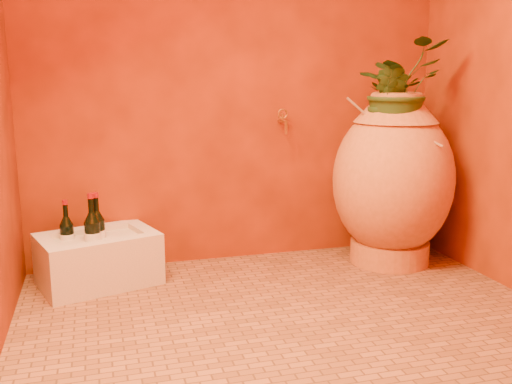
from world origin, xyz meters
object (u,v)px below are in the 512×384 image
object	(u,v)px
wine_bottle_a	(93,235)
wine_bottle_c	(98,233)
wall_tap	(283,120)
wine_bottle_b	(67,236)
stone_basin	(98,260)
amphora	(393,180)

from	to	relation	value
wine_bottle_a	wine_bottle_c	distance (m)	0.06
wine_bottle_a	wall_tap	xyz separation A→B (m)	(1.13, 0.20, 0.57)
wine_bottle_b	wine_bottle_c	distance (m)	0.16
stone_basin	wall_tap	distance (m)	1.33
wine_bottle_b	wall_tap	distance (m)	1.40
stone_basin	wine_bottle_c	world-z (taller)	wine_bottle_c
amphora	stone_basin	xyz separation A→B (m)	(-1.70, 0.10, -0.37)
amphora	wine_bottle_c	bearing A→B (deg)	175.77
stone_basin	wine_bottle_b	size ratio (longest dim) A/B	2.23
amphora	wine_bottle_b	world-z (taller)	amphora
amphora	wine_bottle_c	xyz separation A→B (m)	(-1.70, 0.13, -0.23)
amphora	wine_bottle_c	distance (m)	1.72
wine_bottle_b	wine_bottle_c	size ratio (longest dim) A/B	0.90
wine_bottle_c	wall_tap	xyz separation A→B (m)	(1.10, 0.15, 0.57)
stone_basin	wine_bottle_b	bearing A→B (deg)	161.70
wall_tap	wine_bottle_c	bearing A→B (deg)	-172.27
stone_basin	amphora	bearing A→B (deg)	-3.22
amphora	wine_bottle_c	world-z (taller)	amphora
stone_basin	wall_tap	bearing A→B (deg)	9.22
amphora	wine_bottle_a	distance (m)	1.74
wine_bottle_a	wine_bottle_c	size ratio (longest dim) A/B	1.02
wine_bottle_a	wine_bottle_b	distance (m)	0.15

